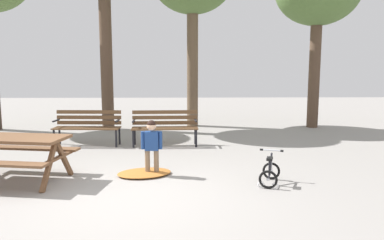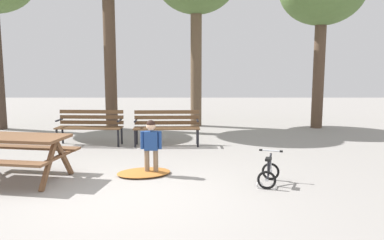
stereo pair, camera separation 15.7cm
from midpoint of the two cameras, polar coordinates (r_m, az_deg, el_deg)
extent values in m
plane|color=gray|center=(5.81, -9.50, -11.31)|extent=(36.00, 36.00, 0.00)
cube|color=brown|center=(6.97, -25.10, -2.41)|extent=(1.90, 1.04, 0.05)
cube|color=brown|center=(7.48, -22.61, -3.86)|extent=(1.82, 0.53, 0.04)
cube|color=brown|center=(6.43, -20.37, -6.46)|extent=(0.15, 0.57, 0.76)
cube|color=brown|center=(6.86, -18.31, -5.48)|extent=(0.15, 0.57, 0.76)
cube|color=brown|center=(6.63, -19.33, -5.43)|extent=(0.26, 1.10, 0.04)
cube|color=brown|center=(9.66, -14.63, -0.97)|extent=(1.60, 0.14, 0.03)
cube|color=brown|center=(9.55, -14.84, -1.08)|extent=(1.60, 0.14, 0.03)
cube|color=brown|center=(9.44, -15.05, -1.20)|extent=(1.60, 0.14, 0.03)
cube|color=brown|center=(9.33, -15.27, -1.31)|extent=(1.60, 0.14, 0.03)
cube|color=brown|center=(9.69, -14.58, -0.35)|extent=(1.60, 0.12, 0.09)
cube|color=brown|center=(9.67, -14.60, 0.44)|extent=(1.60, 0.12, 0.09)
cube|color=brown|center=(9.65, -14.63, 1.22)|extent=(1.60, 0.12, 0.09)
cylinder|color=black|center=(9.18, -10.72, -2.71)|extent=(0.05, 0.05, 0.44)
cylinder|color=black|center=(9.53, -10.23, -2.30)|extent=(0.05, 0.05, 0.44)
cube|color=black|center=(9.29, -10.53, -0.08)|extent=(0.06, 0.40, 0.03)
cylinder|color=black|center=(9.64, -19.44, -2.52)|extent=(0.05, 0.05, 0.44)
cylinder|color=black|center=(9.97, -18.67, -2.15)|extent=(0.05, 0.05, 0.44)
cube|color=black|center=(9.74, -19.16, -0.02)|extent=(0.06, 0.40, 0.03)
cube|color=brown|center=(9.31, -3.41, -1.06)|extent=(1.60, 0.12, 0.03)
cube|color=brown|center=(9.19, -3.43, -1.18)|extent=(1.60, 0.12, 0.03)
cube|color=brown|center=(9.07, -3.45, -1.30)|extent=(1.60, 0.12, 0.03)
cube|color=brown|center=(8.95, -3.47, -1.42)|extent=(1.60, 0.12, 0.03)
cube|color=brown|center=(9.33, -3.41, -0.41)|extent=(1.60, 0.09, 0.09)
cube|color=brown|center=(9.31, -3.42, 0.40)|extent=(1.60, 0.09, 0.09)
cube|color=brown|center=(9.30, -3.42, 1.21)|extent=(1.60, 0.09, 0.09)
cylinder|color=black|center=(9.02, 1.32, -2.76)|extent=(0.05, 0.05, 0.44)
cylinder|color=black|center=(9.37, 1.19, -2.34)|extent=(0.05, 0.05, 0.44)
cube|color=black|center=(9.13, 1.26, -0.08)|extent=(0.05, 0.40, 0.03)
cylinder|color=black|center=(9.06, -8.21, -2.79)|extent=(0.05, 0.05, 0.44)
cylinder|color=black|center=(9.41, -7.97, -2.38)|extent=(0.05, 0.05, 0.44)
cube|color=black|center=(9.17, -8.14, -0.12)|extent=(0.05, 0.40, 0.03)
cylinder|color=#7F664C|center=(6.76, -4.92, -6.42)|extent=(0.09, 0.09, 0.45)
cube|color=black|center=(6.82, -4.90, -8.02)|extent=(0.09, 0.16, 0.06)
cylinder|color=#7F664C|center=(6.78, -6.26, -6.40)|extent=(0.09, 0.09, 0.45)
cube|color=black|center=(6.83, -6.23, -8.00)|extent=(0.09, 0.16, 0.06)
cube|color=navy|center=(6.68, -5.64, -3.14)|extent=(0.24, 0.14, 0.34)
sphere|color=#E0B28E|center=(6.64, -5.67, -0.90)|extent=(0.17, 0.17, 0.17)
sphere|color=black|center=(6.63, -5.67, -0.69)|extent=(0.16, 0.16, 0.16)
cylinder|color=navy|center=(6.67, -4.31, -3.06)|extent=(0.07, 0.07, 0.32)
cylinder|color=navy|center=(6.70, -6.96, -3.05)|extent=(0.07, 0.07, 0.32)
torus|color=black|center=(6.61, 12.41, -7.62)|extent=(0.30, 0.13, 0.30)
cylinder|color=silver|center=(6.61, 12.41, -7.62)|extent=(0.06, 0.05, 0.04)
torus|color=black|center=(6.11, 11.90, -8.90)|extent=(0.30, 0.13, 0.30)
cylinder|color=silver|center=(6.11, 11.90, -8.90)|extent=(0.06, 0.05, 0.04)
torus|color=white|center=(6.15, 10.84, -9.68)|extent=(0.11, 0.06, 0.11)
torus|color=white|center=(6.13, 12.91, -9.81)|extent=(0.11, 0.06, 0.11)
cylinder|color=black|center=(6.39, 12.29, -6.57)|extent=(0.13, 0.30, 0.32)
cylinder|color=black|center=(6.24, 12.13, -7.11)|extent=(0.06, 0.08, 0.27)
cylinder|color=black|center=(6.21, 12.01, -8.55)|extent=(0.09, 0.20, 0.05)
cylinder|color=silver|center=(6.55, 12.44, -6.31)|extent=(0.05, 0.08, 0.32)
cylinder|color=black|center=(6.35, 12.30, -5.74)|extent=(0.13, 0.32, 0.05)
cube|color=black|center=(6.19, 12.15, -5.82)|extent=(0.14, 0.19, 0.04)
cylinder|color=silver|center=(6.48, 12.48, -4.56)|extent=(0.33, 0.13, 0.02)
cylinder|color=black|center=(6.50, 10.98, -4.48)|extent=(0.06, 0.05, 0.04)
cylinder|color=black|center=(6.47, 13.98, -4.63)|extent=(0.06, 0.05, 0.04)
ellipsoid|color=#B26B2D|center=(6.85, -6.74, -7.92)|extent=(1.11, 0.90, 0.07)
cylinder|color=brown|center=(11.82, -12.01, 8.95)|extent=(0.37, 0.37, 4.26)
cylinder|color=brown|center=(12.17, 0.91, 7.88)|extent=(0.35, 0.35, 3.75)
cylinder|color=brown|center=(12.45, 18.90, 6.57)|extent=(0.35, 0.35, 3.36)
camera|label=1|loc=(0.08, -89.41, 0.08)|focal=35.19mm
camera|label=2|loc=(0.08, 90.59, -0.08)|focal=35.19mm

